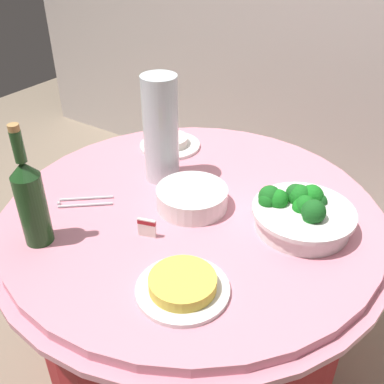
{
  "coord_description": "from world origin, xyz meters",
  "views": [
    {
      "loc": [
        0.6,
        -0.89,
        1.5
      ],
      "look_at": [
        0.0,
        0.0,
        0.79
      ],
      "focal_mm": 41.51,
      "sensor_mm": 36.0,
      "label": 1
    }
  ],
  "objects_px": {
    "decorative_fruit_vase": "(161,136)",
    "label_placard_front": "(147,227)",
    "wine_bottle": "(31,200)",
    "food_plate_fried_egg": "(183,286)",
    "broccoli_bowl": "(301,213)",
    "plate_stack": "(193,199)",
    "serving_tongs": "(83,202)",
    "food_plate_rice": "(170,143)"
  },
  "relations": [
    {
      "from": "serving_tongs",
      "to": "food_plate_rice",
      "type": "height_order",
      "value": "food_plate_rice"
    },
    {
      "from": "plate_stack",
      "to": "serving_tongs",
      "type": "height_order",
      "value": "plate_stack"
    },
    {
      "from": "wine_bottle",
      "to": "serving_tongs",
      "type": "distance_m",
      "value": 0.23
    },
    {
      "from": "broccoli_bowl",
      "to": "plate_stack",
      "type": "bearing_deg",
      "value": -163.07
    },
    {
      "from": "food_plate_fried_egg",
      "to": "food_plate_rice",
      "type": "bearing_deg",
      "value": 128.67
    },
    {
      "from": "wine_bottle",
      "to": "food_plate_fried_egg",
      "type": "height_order",
      "value": "wine_bottle"
    },
    {
      "from": "plate_stack",
      "to": "serving_tongs",
      "type": "xyz_separation_m",
      "value": [
        -0.28,
        -0.16,
        -0.03
      ]
    },
    {
      "from": "food_plate_fried_egg",
      "to": "label_placard_front",
      "type": "xyz_separation_m",
      "value": [
        -0.2,
        0.11,
        0.01
      ]
    },
    {
      "from": "food_plate_fried_egg",
      "to": "label_placard_front",
      "type": "height_order",
      "value": "label_placard_front"
    },
    {
      "from": "food_plate_rice",
      "to": "food_plate_fried_egg",
      "type": "bearing_deg",
      "value": -51.33
    },
    {
      "from": "serving_tongs",
      "to": "label_placard_front",
      "type": "distance_m",
      "value": 0.26
    },
    {
      "from": "serving_tongs",
      "to": "broccoli_bowl",
      "type": "bearing_deg",
      "value": 23.67
    },
    {
      "from": "wine_bottle",
      "to": "food_plate_fried_egg",
      "type": "xyz_separation_m",
      "value": [
        0.42,
        0.06,
        -0.11
      ]
    },
    {
      "from": "serving_tongs",
      "to": "food_plate_fried_egg",
      "type": "bearing_deg",
      "value": -15.92
    },
    {
      "from": "broccoli_bowl",
      "to": "wine_bottle",
      "type": "relative_size",
      "value": 0.83
    },
    {
      "from": "decorative_fruit_vase",
      "to": "food_plate_rice",
      "type": "bearing_deg",
      "value": 119.89
    },
    {
      "from": "food_plate_rice",
      "to": "decorative_fruit_vase",
      "type": "bearing_deg",
      "value": -60.11
    },
    {
      "from": "plate_stack",
      "to": "food_plate_fried_egg",
      "type": "height_order",
      "value": "plate_stack"
    },
    {
      "from": "plate_stack",
      "to": "wine_bottle",
      "type": "relative_size",
      "value": 0.62
    },
    {
      "from": "wine_bottle",
      "to": "decorative_fruit_vase",
      "type": "distance_m",
      "value": 0.45
    },
    {
      "from": "label_placard_front",
      "to": "food_plate_fried_egg",
      "type": "bearing_deg",
      "value": -30.12
    },
    {
      "from": "plate_stack",
      "to": "wine_bottle",
      "type": "height_order",
      "value": "wine_bottle"
    },
    {
      "from": "decorative_fruit_vase",
      "to": "label_placard_front",
      "type": "height_order",
      "value": "decorative_fruit_vase"
    },
    {
      "from": "decorative_fruit_vase",
      "to": "label_placard_front",
      "type": "distance_m",
      "value": 0.33
    },
    {
      "from": "broccoli_bowl",
      "to": "plate_stack",
      "type": "xyz_separation_m",
      "value": [
        -0.3,
        -0.09,
        -0.02
      ]
    },
    {
      "from": "serving_tongs",
      "to": "label_placard_front",
      "type": "xyz_separation_m",
      "value": [
        0.26,
        -0.02,
        0.03
      ]
    },
    {
      "from": "label_placard_front",
      "to": "plate_stack",
      "type": "bearing_deg",
      "value": 81.67
    },
    {
      "from": "serving_tongs",
      "to": "wine_bottle",
      "type": "bearing_deg",
      "value": -80.6
    },
    {
      "from": "food_plate_rice",
      "to": "broccoli_bowl",
      "type": "bearing_deg",
      "value": -17.57
    },
    {
      "from": "plate_stack",
      "to": "food_plate_fried_egg",
      "type": "xyz_separation_m",
      "value": [
        0.17,
        -0.29,
        -0.01
      ]
    },
    {
      "from": "decorative_fruit_vase",
      "to": "food_plate_fried_egg",
      "type": "bearing_deg",
      "value": -47.74
    },
    {
      "from": "decorative_fruit_vase",
      "to": "food_plate_rice",
      "type": "xyz_separation_m",
      "value": [
        -0.11,
        0.18,
        -0.13
      ]
    },
    {
      "from": "decorative_fruit_vase",
      "to": "serving_tongs",
      "type": "bearing_deg",
      "value": -112.74
    },
    {
      "from": "food_plate_fried_egg",
      "to": "food_plate_rice",
      "type": "relative_size",
      "value": 1.0
    },
    {
      "from": "wine_bottle",
      "to": "plate_stack",
      "type": "bearing_deg",
      "value": 54.39
    },
    {
      "from": "decorative_fruit_vase",
      "to": "food_plate_rice",
      "type": "height_order",
      "value": "decorative_fruit_vase"
    },
    {
      "from": "decorative_fruit_vase",
      "to": "serving_tongs",
      "type": "relative_size",
      "value": 2.26
    },
    {
      "from": "food_plate_fried_egg",
      "to": "food_plate_rice",
      "type": "xyz_separation_m",
      "value": [
        -0.45,
        0.57,
        -0.0
      ]
    },
    {
      "from": "broccoli_bowl",
      "to": "food_plate_rice",
      "type": "height_order",
      "value": "broccoli_bowl"
    },
    {
      "from": "wine_bottle",
      "to": "food_plate_fried_egg",
      "type": "distance_m",
      "value": 0.44
    },
    {
      "from": "serving_tongs",
      "to": "food_plate_fried_egg",
      "type": "xyz_separation_m",
      "value": [
        0.45,
        -0.13,
        0.01
      ]
    },
    {
      "from": "broccoli_bowl",
      "to": "food_plate_fried_egg",
      "type": "bearing_deg",
      "value": -108.14
    }
  ]
}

